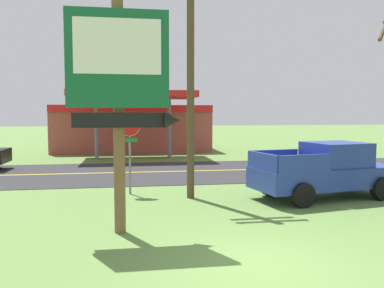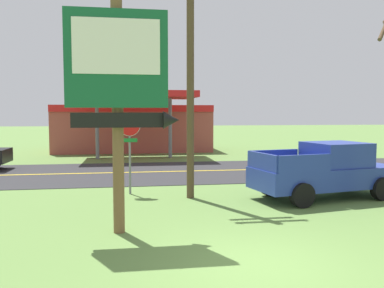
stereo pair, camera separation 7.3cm
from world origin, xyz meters
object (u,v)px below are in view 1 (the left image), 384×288
Objects in this scene: stop_sign at (130,140)px; utility_pole at (191,66)px; motel_sign at (121,81)px; gas_station at (132,126)px; pickup_blue_parked_on_lawn at (326,171)px.

stop_sign is 0.34× the size of utility_pole.
motel_sign reaches higher than stop_sign.
stop_sign is 17.77m from gas_station.
utility_pole is at bearing 170.85° from pickup_blue_parked_on_lawn.
stop_sign is 0.54× the size of pickup_blue_parked_on_lawn.
gas_station is at bearing 88.98° from stop_sign.
stop_sign is 3.48m from utility_pole.
gas_station is at bearing 95.44° from utility_pole.
stop_sign is at bearing 87.41° from motel_sign.
motel_sign is 5.30m from stop_sign.
gas_station is 2.19× the size of pickup_blue_parked_on_lawn.
utility_pole is at bearing 59.76° from motel_sign.
motel_sign is at bearing -91.37° from gas_station.
gas_station reaches higher than pickup_blue_parked_on_lawn.
utility_pole is (2.11, -1.00, 2.59)m from stop_sign.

